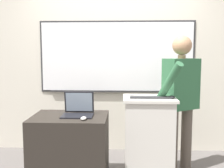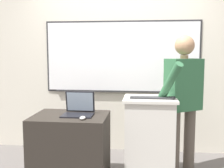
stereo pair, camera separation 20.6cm
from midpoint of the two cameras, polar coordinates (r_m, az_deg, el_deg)
back_wall at (r=4.14m, az=2.67°, el=6.36°), size 6.40×0.17×2.90m
lectern_podium at (r=3.27m, az=9.44°, el=-10.99°), size 0.58×0.50×0.96m
side_desk at (r=3.25m, az=-6.55°, el=-12.91°), size 0.82×0.63×0.76m
person_presenter at (r=3.37m, az=15.98°, el=-2.39°), size 0.57×0.69×1.65m
laptop at (r=3.15m, az=-4.89°, el=-4.96°), size 0.34×0.28×0.26m
wireless_keyboard at (r=3.10m, az=9.81°, el=-2.76°), size 0.45×0.12×0.02m
computer_mouse_by_laptop at (r=2.93m, az=-3.99°, el=-6.90°), size 0.06×0.10×0.03m
computer_mouse_by_keyboard at (r=3.10m, az=14.14°, el=-2.73°), size 0.06×0.10×0.03m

